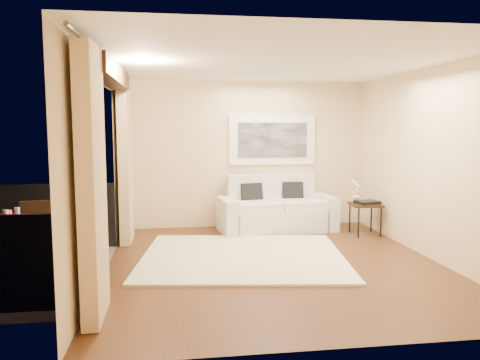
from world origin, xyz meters
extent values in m
plane|color=#512F17|center=(0.00, 0.00, 0.00)|extent=(5.00, 5.00, 0.00)
plane|color=white|center=(0.00, 0.00, 2.70)|extent=(5.00, 5.00, 0.00)
plane|color=beige|center=(0.00, 2.50, 1.35)|extent=(4.50, 0.00, 4.50)
plane|color=beige|center=(0.00, -2.50, 1.35)|extent=(4.50, 0.00, 4.50)
plane|color=beige|center=(2.25, 0.00, 1.35)|extent=(0.00, 5.00, 5.00)
plane|color=beige|center=(-2.25, 1.85, 1.35)|extent=(0.00, 2.70, 2.70)
plane|color=beige|center=(-2.25, -1.85, 1.35)|extent=(0.00, 2.70, 2.70)
plane|color=beige|center=(-2.25, 0.00, 2.55)|extent=(0.00, 2.40, 2.40)
cube|color=black|center=(-2.13, 0.00, 2.52)|extent=(0.28, 2.40, 0.22)
cube|color=#605B56|center=(-3.15, 0.00, -0.06)|extent=(1.80, 2.60, 0.12)
cube|color=black|center=(-3.15, 1.27, 0.50)|extent=(1.80, 0.06, 1.00)
cube|color=#DBBA86|center=(-2.11, 1.55, 1.32)|extent=(0.16, 0.75, 2.62)
cube|color=#DBBA86|center=(-2.11, -1.55, 1.32)|extent=(0.16, 0.75, 2.62)
cylinder|color=#4C473F|center=(-2.11, 0.00, 2.63)|extent=(0.04, 4.80, 0.04)
cube|color=white|center=(0.48, 2.47, 1.62)|extent=(1.62, 0.05, 0.92)
cube|color=black|center=(0.48, 2.44, 1.62)|extent=(1.30, 0.02, 0.64)
cube|color=beige|center=(-0.38, 0.34, 0.02)|extent=(3.15, 2.84, 0.04)
cube|color=silver|center=(0.48, 2.02, 0.21)|extent=(1.76, 1.07, 0.41)
cube|color=silver|center=(0.45, 2.36, 0.59)|extent=(1.68, 0.41, 0.81)
cube|color=silver|center=(-0.42, 1.91, 0.30)|extent=(0.34, 0.91, 0.61)
cube|color=silver|center=(1.39, 2.13, 0.30)|extent=(0.34, 0.91, 0.61)
cube|color=silver|center=(0.09, 1.94, 0.48)|extent=(0.87, 0.87, 0.14)
cube|color=silver|center=(0.89, 2.04, 0.48)|extent=(0.87, 0.87, 0.14)
cube|color=black|center=(0.05, 2.17, 0.65)|extent=(0.42, 0.26, 0.40)
cube|color=black|center=(0.83, 2.26, 0.65)|extent=(0.39, 0.18, 0.40)
cube|color=black|center=(1.93, 1.48, 0.53)|extent=(0.55, 0.55, 0.04)
cylinder|color=black|center=(1.73, 1.28, 0.25)|extent=(0.03, 0.03, 0.51)
cylinder|color=black|center=(2.13, 1.28, 0.25)|extent=(0.03, 0.03, 0.51)
cylinder|color=black|center=(1.73, 1.68, 0.25)|extent=(0.03, 0.03, 0.51)
cylinder|color=black|center=(2.13, 1.68, 0.25)|extent=(0.03, 0.03, 0.51)
cube|color=black|center=(1.95, 1.47, 0.57)|extent=(0.43, 0.36, 0.05)
imported|color=white|center=(1.79, 1.59, 0.76)|extent=(0.27, 0.27, 0.43)
cylinder|color=black|center=(-3.06, -0.83, 0.38)|extent=(0.04, 0.04, 0.77)
cylinder|color=black|center=(-3.06, -0.26, 0.38)|extent=(0.04, 0.04, 0.77)
cube|color=black|center=(-3.13, 0.32, 0.42)|extent=(0.45, 0.45, 0.05)
cube|color=black|center=(-3.10, 0.14, 0.66)|extent=(0.40, 0.11, 0.52)
cylinder|color=black|center=(-3.00, 0.50, 0.20)|extent=(0.03, 0.03, 0.41)
cylinder|color=black|center=(-3.31, 0.45, 0.20)|extent=(0.03, 0.03, 0.41)
cylinder|color=black|center=(-2.95, 0.18, 0.20)|extent=(0.03, 0.03, 0.41)
cylinder|color=black|center=(-3.26, 0.14, 0.20)|extent=(0.03, 0.03, 0.41)
cube|color=black|center=(-2.73, -0.92, 0.41)|extent=(0.45, 0.45, 0.05)
cube|color=black|center=(-2.76, -0.75, 0.64)|extent=(0.39, 0.11, 0.51)
cylinder|color=black|center=(-2.86, -1.11, 0.20)|extent=(0.03, 0.03, 0.40)
cylinder|color=black|center=(-2.55, -1.05, 0.20)|extent=(0.03, 0.03, 0.40)
cylinder|color=black|center=(-2.91, -0.80, 0.20)|extent=(0.03, 0.03, 0.40)
cylinder|color=black|center=(-2.60, -0.74, 0.20)|extent=(0.03, 0.03, 0.40)
cylinder|color=red|center=(-3.26, -0.39, 0.86)|extent=(0.06, 0.06, 0.07)
cylinder|color=white|center=(-3.21, -0.65, 0.89)|extent=(0.06, 0.06, 0.12)
cylinder|color=silver|center=(-3.13, -0.51, 0.89)|extent=(0.06, 0.06, 0.12)
camera|label=1|loc=(-1.33, -6.11, 1.87)|focal=35.00mm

